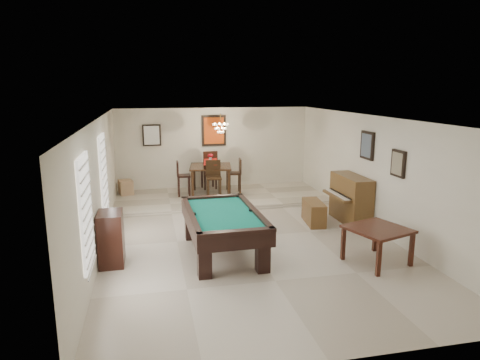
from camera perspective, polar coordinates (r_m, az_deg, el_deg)
name	(u,v)px	position (r m, az deg, el deg)	size (l,w,h in m)	color
ground_plane	(246,237)	(9.50, 0.77, -7.61)	(6.00, 9.00, 0.02)	beige
wall_back	(214,150)	(13.50, -3.50, 4.08)	(6.00, 0.04, 2.60)	silver
wall_front	(335,261)	(5.04, 12.51, -10.48)	(6.00, 0.04, 2.60)	silver
wall_left	(100,186)	(8.97, -18.22, -0.73)	(0.04, 9.00, 2.60)	silver
wall_right	(374,173)	(10.23, 17.41, 0.88)	(0.04, 9.00, 2.60)	silver
ceiling	(246,118)	(8.96, 0.82, 8.29)	(6.00, 9.00, 0.04)	white
dining_step	(221,197)	(12.53, -2.56, -2.34)	(6.00, 2.50, 0.12)	beige
window_left_front	(86,212)	(6.83, -19.85, -3.98)	(0.06, 1.00, 1.70)	white
window_left_rear	(104,175)	(9.53, -17.73, 0.67)	(0.06, 1.00, 1.70)	white
pool_table	(223,233)	(8.45, -2.28, -7.13)	(1.36, 2.50, 0.83)	black
square_table	(377,245)	(8.44, 17.78, -8.29)	(0.99, 0.99, 0.68)	#33150C
upright_piano	(346,199)	(10.65, 13.89, -2.50)	(0.77, 1.37, 1.14)	brown
piano_bench	(314,212)	(10.47, 9.81, -4.29)	(0.38, 0.97, 0.54)	brown
apothecary_chest	(111,238)	(8.29, -16.81, -7.47)	(0.44, 0.66, 0.99)	black
dining_table	(211,178)	(12.60, -3.93, 0.27)	(1.17, 1.17, 0.97)	black
flower_vase	(210,158)	(12.49, -3.97, 3.01)	(0.14, 0.14, 0.25)	#9F0D17
dining_chair_south	(214,181)	(11.85, -3.52, -0.13)	(0.41, 0.41, 1.12)	black
dining_chair_north	(209,169)	(13.30, -4.18, 1.41)	(0.44, 0.44, 1.20)	black
dining_chair_west	(184,178)	(12.50, -7.52, 0.20)	(0.38, 0.38, 1.02)	black
dining_chair_east	(234,176)	(12.72, -0.76, 0.55)	(0.38, 0.38, 1.03)	black
corner_bench	(126,187)	(13.06, -14.98, -0.94)	(0.37, 0.46, 0.42)	tan
chandelier	(221,124)	(12.12, -2.61, 7.44)	(0.44, 0.44, 0.60)	#FFE5B2
back_painting	(214,131)	(13.39, -3.51, 6.60)	(0.75, 0.06, 0.95)	#D84C14
back_mirror	(152,135)	(13.25, -11.69, 5.87)	(0.55, 0.06, 0.65)	white
right_picture_upper	(367,145)	(10.37, 16.62, 4.44)	(0.06, 0.55, 0.65)	slate
right_picture_lower	(398,164)	(9.30, 20.35, 2.08)	(0.06, 0.45, 0.55)	gray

